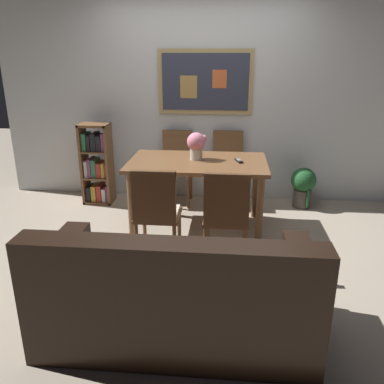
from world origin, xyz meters
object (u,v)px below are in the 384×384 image
at_px(dining_chair_near_left, 156,208).
at_px(potted_ivy, 303,185).
at_px(dining_table, 198,170).
at_px(dining_chair_far_right, 227,162).
at_px(dining_chair_near_right, 226,212).
at_px(flower_vase, 197,144).
at_px(tv_remote, 239,161).
at_px(leather_couch, 177,297).
at_px(bookshelf, 98,166).
at_px(dining_chair_far_left, 177,161).

relative_size(dining_chair_near_left, potted_ivy, 1.80).
distance_m(dining_table, dining_chair_far_right, 0.89).
bearing_deg(dining_chair_near_right, dining_table, 110.70).
xyz_separation_m(flower_vase, tv_remote, (0.45, -0.05, -0.15)).
height_order(dining_table, dining_chair_near_right, dining_chair_near_right).
bearing_deg(potted_ivy, dining_chair_far_right, 174.66).
height_order(dining_chair_near_right, flower_vase, flower_vase).
bearing_deg(leather_couch, dining_chair_far_right, 83.51).
xyz_separation_m(dining_chair_near_right, flower_vase, (-0.33, 0.90, 0.39)).
xyz_separation_m(dining_chair_near_right, bookshelf, (-1.64, 1.51, -0.05)).
distance_m(dining_table, tv_remote, 0.44).
relative_size(dining_table, bookshelf, 1.42).
bearing_deg(potted_ivy, dining_chair_near_right, -120.75).
relative_size(dining_chair_far_left, tv_remote, 5.62).
bearing_deg(tv_remote, dining_chair_far_left, 133.62).
distance_m(dining_chair_far_right, bookshelf, 1.64).
relative_size(dining_table, dining_chair_near_right, 1.59).
xyz_separation_m(dining_chair_far_right, flower_vase, (-0.33, -0.76, 0.39)).
height_order(bookshelf, tv_remote, bookshelf).
height_order(potted_ivy, tv_remote, tv_remote).
relative_size(leather_couch, flower_vase, 6.27).
bearing_deg(dining_table, flower_vase, 105.47).
relative_size(bookshelf, flower_vase, 3.53).
bearing_deg(dining_chair_far_right, flower_vase, -113.21).
relative_size(dining_chair_near_right, dining_chair_far_left, 1.00).
height_order(leather_couch, potted_ivy, leather_couch).
xyz_separation_m(dining_chair_near_right, dining_chair_far_left, (-0.65, 1.64, 0.00)).
height_order(potted_ivy, flower_vase, flower_vase).
distance_m(dining_chair_near_right, bookshelf, 2.23).
height_order(dining_chair_near_left, bookshelf, bookshelf).
bearing_deg(dining_chair_near_right, potted_ivy, 59.25).
bearing_deg(flower_vase, tv_remote, -6.66).
height_order(dining_chair_near_left, potted_ivy, dining_chair_near_left).
xyz_separation_m(dining_chair_near_left, leather_couch, (0.31, -1.00, -0.22)).
height_order(dining_table, bookshelf, bookshelf).
distance_m(potted_ivy, flower_vase, 1.58).
bearing_deg(bookshelf, dining_chair_near_right, -42.78).
xyz_separation_m(dining_chair_near_left, tv_remote, (0.73, 0.83, 0.23)).
bearing_deg(dining_chair_far_right, potted_ivy, -5.34).
height_order(dining_table, leather_couch, leather_couch).
xyz_separation_m(leather_couch, bookshelf, (-1.33, 2.49, 0.17)).
relative_size(dining_chair_near_right, leather_couch, 0.51).
bearing_deg(dining_chair_far_left, tv_remote, -46.38).
distance_m(leather_couch, tv_remote, 1.93).
relative_size(dining_chair_near_right, tv_remote, 5.62).
xyz_separation_m(potted_ivy, flower_vase, (-1.27, -0.68, 0.64)).
xyz_separation_m(dining_chair_near_right, potted_ivy, (0.94, 1.58, -0.25)).
height_order(dining_chair_far_right, flower_vase, flower_vase).
bearing_deg(dining_chair_near_right, dining_chair_far_right, 90.20).
bearing_deg(dining_chair_far_left, dining_chair_far_right, 1.85).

